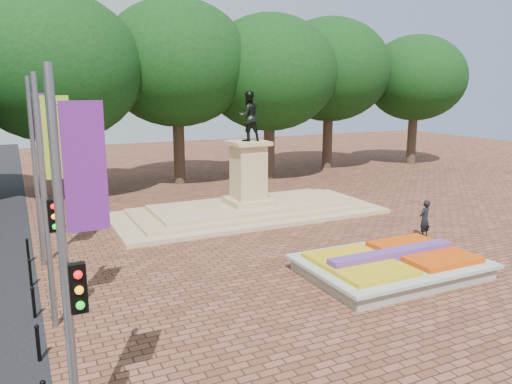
{
  "coord_description": "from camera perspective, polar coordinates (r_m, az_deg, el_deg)",
  "views": [
    {
      "loc": [
        -10.76,
        -15.14,
        6.61
      ],
      "look_at": [
        -1.65,
        3.68,
        2.2
      ],
      "focal_mm": 35.0,
      "sensor_mm": 36.0,
      "label": 1
    }
  ],
  "objects": [
    {
      "name": "ground",
      "position": [
        19.72,
        9.1,
        -7.83
      ],
      "size": [
        90.0,
        90.0,
        0.0
      ],
      "primitive_type": "plane",
      "color": "brown",
      "rests_on": "ground"
    },
    {
      "name": "flower_bed",
      "position": [
        18.72,
        15.27,
        -7.98
      ],
      "size": [
        6.3,
        4.3,
        0.91
      ],
      "color": "gray",
      "rests_on": "ground"
    },
    {
      "name": "monument",
      "position": [
        26.16,
        -0.87,
        -0.74
      ],
      "size": [
        14.0,
        6.0,
        6.4
      ],
      "color": "tan",
      "rests_on": "ground"
    },
    {
      "name": "tree_row_back",
      "position": [
        35.64,
        -4.36,
        11.98
      ],
      "size": [
        44.8,
        8.8,
        10.43
      ],
      "color": "#38281E",
      "rests_on": "ground"
    },
    {
      "name": "banner_poles",
      "position": [
        14.12,
        -22.53,
        -0.18
      ],
      "size": [
        0.88,
        11.17,
        7.0
      ],
      "color": "slate",
      "rests_on": "ground"
    },
    {
      "name": "bollard_row",
      "position": [
        14.94,
        -23.89,
        -13.21
      ],
      "size": [
        0.12,
        13.12,
        0.98
      ],
      "color": "black",
      "rests_on": "ground"
    },
    {
      "name": "pedestrian",
      "position": [
        23.41,
        18.72,
        -2.94
      ],
      "size": [
        0.72,
        0.57,
        1.73
      ],
      "primitive_type": "imported",
      "rotation": [
        0.0,
        0.0,
        3.41
      ],
      "color": "black",
      "rests_on": "ground"
    }
  ]
}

